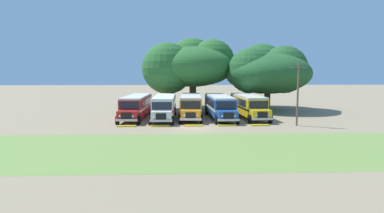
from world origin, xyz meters
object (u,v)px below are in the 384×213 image
(parked_bus_slot_3, at_px, (220,105))
(secondary_tree, at_px, (267,71))
(parked_bus_slot_0, at_px, (136,106))
(parked_bus_slot_2, at_px, (191,105))
(parked_bus_slot_4, at_px, (248,105))
(utility_pole, at_px, (298,92))
(broad_shade_tree, at_px, (191,65))
(parked_bus_slot_1, at_px, (164,106))

(parked_bus_slot_3, xyz_separation_m, secondary_tree, (8.38, 8.82, 4.33))
(parked_bus_slot_0, bearing_deg, parked_bus_slot_2, 95.51)
(parked_bus_slot_4, bearing_deg, utility_pole, 26.57)
(parked_bus_slot_2, xyz_separation_m, parked_bus_slot_4, (7.39, -0.05, 0.00))
(parked_bus_slot_4, bearing_deg, broad_shade_tree, -148.14)
(parked_bus_slot_1, height_order, parked_bus_slot_3, same)
(parked_bus_slot_2, relative_size, utility_pole, 1.59)
(parked_bus_slot_1, height_order, utility_pole, utility_pole)
(parked_bus_slot_3, bearing_deg, parked_bus_slot_2, -102.93)
(secondary_tree, bearing_deg, parked_bus_slot_3, -133.53)
(parked_bus_slot_0, relative_size, parked_bus_slot_3, 1.00)
(broad_shade_tree, relative_size, utility_pole, 2.13)
(parked_bus_slot_2, bearing_deg, broad_shade_tree, -179.87)
(parked_bus_slot_1, distance_m, utility_pole, 15.77)
(parked_bus_slot_2, distance_m, broad_shade_tree, 11.30)
(parked_bus_slot_2, height_order, parked_bus_slot_3, same)
(parked_bus_slot_4, bearing_deg, parked_bus_slot_0, -92.22)
(parked_bus_slot_4, xyz_separation_m, broad_shade_tree, (-7.07, 10.02, 5.30))
(parked_bus_slot_0, relative_size, parked_bus_slot_2, 1.00)
(parked_bus_slot_4, bearing_deg, parked_bus_slot_3, -84.23)
(parked_bus_slot_1, bearing_deg, parked_bus_slot_0, -98.16)
(parked_bus_slot_3, height_order, parked_bus_slot_4, same)
(parked_bus_slot_3, bearing_deg, parked_bus_slot_1, -90.70)
(parked_bus_slot_3, xyz_separation_m, utility_pole, (7.60, -6.03, 2.08))
(parked_bus_slot_1, relative_size, parked_bus_slot_3, 1.00)
(parked_bus_slot_0, bearing_deg, parked_bus_slot_3, 90.96)
(parked_bus_slot_0, distance_m, parked_bus_slot_3, 10.47)
(parked_bus_slot_4, xyz_separation_m, secondary_tree, (4.60, 8.21, 4.33))
(parked_bus_slot_1, xyz_separation_m, utility_pole, (14.52, -5.80, 2.08))
(secondary_tree, bearing_deg, broad_shade_tree, 171.21)
(parked_bus_slot_2, bearing_deg, parked_bus_slot_3, 81.66)
(parked_bus_slot_2, xyz_separation_m, secondary_tree, (11.99, 8.17, 4.33))
(parked_bus_slot_2, relative_size, parked_bus_slot_4, 1.00)
(parked_bus_slot_0, bearing_deg, parked_bus_slot_4, 93.87)
(parked_bus_slot_0, distance_m, broad_shade_tree, 13.62)
(parked_bus_slot_4, bearing_deg, parked_bus_slot_1, -88.86)
(parked_bus_slot_1, xyz_separation_m, secondary_tree, (15.29, 9.06, 4.33))
(parked_bus_slot_4, relative_size, secondary_tree, 0.78)
(parked_bus_slot_0, relative_size, parked_bus_slot_4, 1.00)
(parked_bus_slot_0, bearing_deg, parked_bus_slot_1, 83.78)
(parked_bus_slot_2, bearing_deg, parked_bus_slot_4, 91.57)
(parked_bus_slot_0, xyz_separation_m, secondary_tree, (18.84, 8.50, 4.33))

